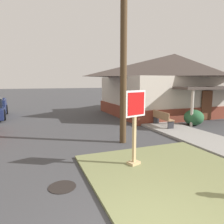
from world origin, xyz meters
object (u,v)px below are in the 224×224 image
stop_sign (135,128)px  manhole_cover (62,187)px  street_bench (162,118)px  utility_pole (124,9)px

stop_sign → manhole_cover: 2.67m
street_bench → utility_pole: (-3.30, -1.83, 4.98)m
manhole_cover → street_bench: street_bench is taller
street_bench → utility_pole: size_ratio=0.16×
street_bench → utility_pole: bearing=-151.0°
utility_pole → street_bench: bearing=29.0°
stop_sign → manhole_cover: (-2.31, -0.50, -1.25)m
stop_sign → utility_pole: size_ratio=0.22×
manhole_cover → utility_pole: utility_pole is taller
manhole_cover → street_bench: bearing=37.5°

